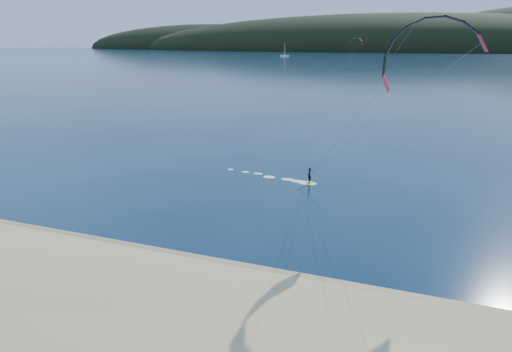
{
  "coord_description": "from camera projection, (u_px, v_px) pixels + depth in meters",
  "views": [
    {
      "loc": [
        13.86,
        -19.49,
        14.62
      ],
      "look_at": [
        2.99,
        10.0,
        5.0
      ],
      "focal_mm": 31.08,
      "sensor_mm": 36.0,
      "label": 1
    }
  ],
  "objects": [
    {
      "name": "kitesurfer_far",
      "position": [
        356.0,
        45.0,
        211.33
      ],
      "size": [
        8.92,
        7.99,
        15.05
      ],
      "color": "#BEDA19",
      "rests_on": "ground"
    },
    {
      "name": "wet_sand",
      "position": [
        188.0,
        262.0,
        30.37
      ],
      "size": [
        220.0,
        2.5,
        0.1
      ],
      "color": "#83684C",
      "rests_on": "ground"
    },
    {
      "name": "headland",
      "position": [
        416.0,
        50.0,
        694.84
      ],
      "size": [
        1200.0,
        310.0,
        140.0
      ],
      "color": "black",
      "rests_on": "ground"
    },
    {
      "name": "kitesurfer_near",
      "position": [
        427.0,
        72.0,
        36.85
      ],
      "size": [
        26.16,
        6.92,
        17.34
      ],
      "color": "#BEDA19",
      "rests_on": "ground"
    },
    {
      "name": "ground",
      "position": [
        151.0,
        297.0,
        26.35
      ],
      "size": [
        1800.0,
        1800.0,
        0.0
      ],
      "primitive_type": "plane",
      "color": "#061A32",
      "rests_on": "ground"
    },
    {
      "name": "sailboat",
      "position": [
        285.0,
        55.0,
        429.09
      ],
      "size": [
        9.35,
        5.82,
        13.02
      ],
      "color": "white",
      "rests_on": "ground"
    }
  ]
}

